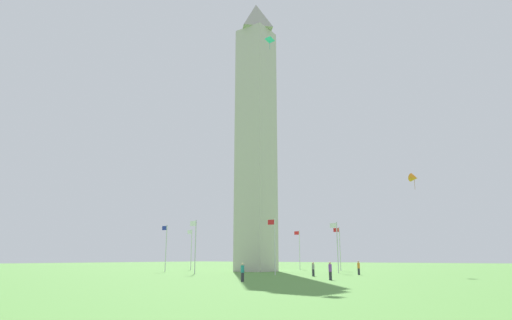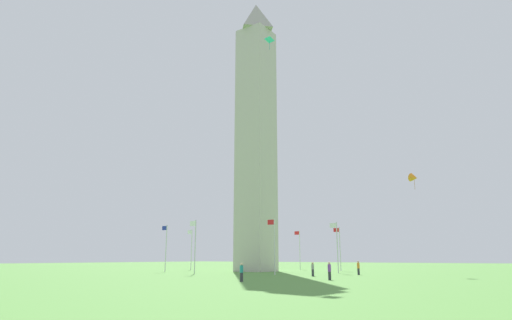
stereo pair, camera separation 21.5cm
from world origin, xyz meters
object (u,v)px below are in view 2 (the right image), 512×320
flagpole_n (191,247)px  person_teal_shirt (241,272)px  kite_orange_delta (414,178)px  flagpole_sw (340,247)px  person_orange_shirt (358,268)px  kite_cyan_diamond (269,40)px  person_gray_shirt (313,269)px  flagpole_e (195,244)px  flagpole_s (337,245)px  flagpole_se (274,243)px  flagpole_w (299,248)px  flagpole_nw (243,248)px  obelisk_monument (256,129)px  flagpole_ne (166,246)px  person_purple_shirt (329,271)px

flagpole_n → person_teal_shirt: bearing=140.5°
kite_orange_delta → flagpole_sw: bearing=-28.1°
flagpole_sw → person_orange_shirt: 16.45m
person_orange_shirt → flagpole_sw: bearing=-50.7°
flagpole_sw → kite_cyan_diamond: (0.00, 20.61, 28.21)m
flagpole_sw → person_gray_shirt: flagpole_sw is taller
flagpole_e → kite_orange_delta: kite_orange_delta is taller
kite_cyan_diamond → kite_orange_delta: 27.58m
flagpole_e → person_orange_shirt: 21.51m
flagpole_s → flagpole_sw: bearing=-67.5°
flagpole_se → person_orange_shirt: (-8.66, -6.24, -3.05)m
flagpole_w → flagpole_n: bearing=45.0°
flagpole_s → flagpole_nw: size_ratio=1.00×
obelisk_monument → flagpole_nw: obelisk_monument is taller
obelisk_monument → person_orange_shirt: obelisk_monument is taller
flagpole_ne → flagpole_se: bearing=180.0°
flagpole_ne → person_purple_shirt: 32.32m
flagpole_s → flagpole_sw: same height
flagpole_w → person_purple_shirt: flagpole_w is taller
kite_cyan_diamond → obelisk_monument: bearing=-47.2°
flagpole_s → flagpole_se: bearing=67.5°
person_orange_shirt → kite_orange_delta: (-6.25, -5.69, 11.81)m
flagpole_n → person_teal_shirt: flagpole_n is taller
flagpole_s → kite_cyan_diamond: size_ratio=4.20×
flagpole_se → kite_cyan_diamond: (0.00, 0.72, 28.21)m
flagpole_n → person_purple_shirt: size_ratio=4.06×
flagpole_ne → flagpole_nw: size_ratio=1.00×
flagpole_nw → person_orange_shirt: size_ratio=4.07×
flagpole_sw → person_purple_shirt: flagpole_sw is taller
obelisk_monument → flagpole_w: bearing=-89.7°
flagpole_w → kite_cyan_diamond: bearing=111.9°
person_teal_shirt → kite_orange_delta: kite_orange_delta is taller
person_orange_shirt → kite_cyan_diamond: 33.18m
flagpole_ne → person_orange_shirt: 29.38m
flagpole_e → person_teal_shirt: size_ratio=4.21×
flagpole_sw → person_orange_shirt: flagpole_sw is taller
flagpole_s → person_gray_shirt: (-1.85, 10.90, -3.12)m
flagpole_s → flagpole_nw: 25.98m
flagpole_se → flagpole_n: bearing=-22.5°
flagpole_ne → kite_orange_delta: kite_orange_delta is taller
flagpole_s → kite_cyan_diamond: (4.12, 10.67, 28.21)m
flagpole_sw → person_teal_shirt: bearing=99.8°
person_gray_shirt → person_orange_shirt: bearing=-96.3°
flagpole_s → person_orange_shirt: bearing=140.8°
person_teal_shirt → flagpole_se: bearing=-41.5°
flagpole_s → flagpole_sw: 10.76m
flagpole_e → person_purple_shirt: (-21.31, 3.56, -3.05)m
obelisk_monument → flagpole_ne: obelisk_monument is taller
kite_cyan_diamond → flagpole_se: bearing=-90.2°
flagpole_nw → kite_cyan_diamond: bearing=134.0°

